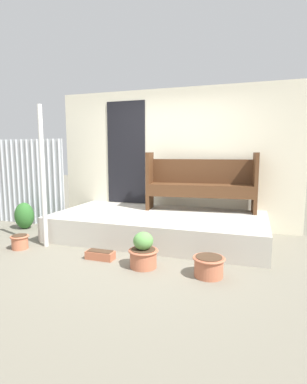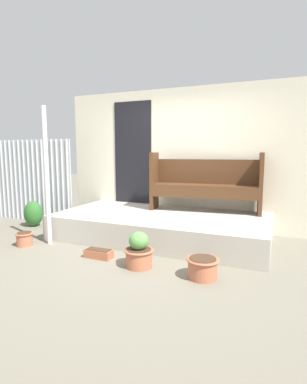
{
  "view_description": "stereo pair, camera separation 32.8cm",
  "coord_description": "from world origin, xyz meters",
  "px_view_note": "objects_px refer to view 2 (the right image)",
  "views": [
    {
      "loc": [
        1.47,
        -3.79,
        1.43
      ],
      "look_at": [
        0.1,
        0.3,
        0.85
      ],
      "focal_mm": 28.0,
      "sensor_mm": 36.0,
      "label": 1
    },
    {
      "loc": [
        1.78,
        -3.67,
        1.43
      ],
      "look_at": [
        0.1,
        0.3,
        0.85
      ],
      "focal_mm": 28.0,
      "sensor_mm": 36.0,
      "label": 2
    }
  ],
  "objects_px": {
    "flower_pot_left": "(24,238)",
    "planter_box_rect": "(99,254)",
    "support_post": "(47,177)",
    "shrub_by_fence": "(33,214)",
    "flower_pot_right": "(203,267)",
    "flower_pot_middle": "(139,252)",
    "bench": "(205,181)"
  },
  "relations": [
    {
      "from": "flower_pot_left",
      "to": "planter_box_rect",
      "type": "bearing_deg",
      "value": -0.3
    },
    {
      "from": "support_post",
      "to": "flower_pot_left",
      "type": "xyz_separation_m",
      "value": [
        -0.28,
        -0.23,
        -0.94
      ]
    },
    {
      "from": "shrub_by_fence",
      "to": "support_post",
      "type": "bearing_deg",
      "value": -35.31
    },
    {
      "from": "support_post",
      "to": "flower_pot_right",
      "type": "height_order",
      "value": "support_post"
    },
    {
      "from": "flower_pot_middle",
      "to": "flower_pot_right",
      "type": "bearing_deg",
      "value": -1.57
    },
    {
      "from": "planter_box_rect",
      "to": "shrub_by_fence",
      "type": "distance_m",
      "value": 2.36
    },
    {
      "from": "flower_pot_middle",
      "to": "flower_pot_right",
      "type": "xyz_separation_m",
      "value": [
        0.81,
        -0.02,
        -0.07
      ]
    },
    {
      "from": "support_post",
      "to": "flower_pot_right",
      "type": "bearing_deg",
      "value": -7.7
    },
    {
      "from": "flower_pot_left",
      "to": "flower_pot_middle",
      "type": "xyz_separation_m",
      "value": [
        1.99,
        -0.09,
        0.08
      ]
    },
    {
      "from": "flower_pot_left",
      "to": "flower_pot_right",
      "type": "xyz_separation_m",
      "value": [
        2.8,
        -0.11,
        0.01
      ]
    },
    {
      "from": "support_post",
      "to": "planter_box_rect",
      "type": "distance_m",
      "value": 1.47
    },
    {
      "from": "planter_box_rect",
      "to": "support_post",
      "type": "bearing_deg",
      "value": 167.41
    },
    {
      "from": "support_post",
      "to": "planter_box_rect",
      "type": "xyz_separation_m",
      "value": [
        1.06,
        -0.24,
        -1.0
      ]
    },
    {
      "from": "flower_pot_middle",
      "to": "shrub_by_fence",
      "type": "distance_m",
      "value": 2.98
    },
    {
      "from": "shrub_by_fence",
      "to": "planter_box_rect",
      "type": "bearing_deg",
      "value": -25.06
    },
    {
      "from": "flower_pot_left",
      "to": "flower_pot_middle",
      "type": "height_order",
      "value": "flower_pot_middle"
    },
    {
      "from": "bench",
      "to": "shrub_by_fence",
      "type": "xyz_separation_m",
      "value": [
        -3.16,
        -0.79,
        -0.68
      ]
    },
    {
      "from": "bench",
      "to": "shrub_by_fence",
      "type": "relative_size",
      "value": 3.9
    },
    {
      "from": "bench",
      "to": "flower_pot_right",
      "type": "relative_size",
      "value": 5.09
    },
    {
      "from": "bench",
      "to": "flower_pot_middle",
      "type": "distance_m",
      "value": 2.04
    },
    {
      "from": "support_post",
      "to": "flower_pot_middle",
      "type": "height_order",
      "value": "support_post"
    },
    {
      "from": "flower_pot_right",
      "to": "shrub_by_fence",
      "type": "xyz_separation_m",
      "value": [
        -3.59,
        1.1,
        0.12
      ]
    },
    {
      "from": "support_post",
      "to": "bench",
      "type": "bearing_deg",
      "value": 36.55
    },
    {
      "from": "support_post",
      "to": "flower_pot_middle",
      "type": "bearing_deg",
      "value": -10.58
    },
    {
      "from": "flower_pot_right",
      "to": "shrub_by_fence",
      "type": "distance_m",
      "value": 3.76
    },
    {
      "from": "flower_pot_left",
      "to": "planter_box_rect",
      "type": "distance_m",
      "value": 1.34
    },
    {
      "from": "bench",
      "to": "planter_box_rect",
      "type": "bearing_deg",
      "value": -126.0
    },
    {
      "from": "flower_pot_left",
      "to": "flower_pot_right",
      "type": "bearing_deg",
      "value": -2.28
    },
    {
      "from": "support_post",
      "to": "planter_box_rect",
      "type": "relative_size",
      "value": 5.49
    },
    {
      "from": "flower_pot_middle",
      "to": "bench",
      "type": "bearing_deg",
      "value": 78.44
    },
    {
      "from": "flower_pot_middle",
      "to": "shrub_by_fence",
      "type": "bearing_deg",
      "value": 158.79
    },
    {
      "from": "flower_pot_left",
      "to": "shrub_by_fence",
      "type": "xyz_separation_m",
      "value": [
        -0.79,
        0.99,
        0.13
      ]
    }
  ]
}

